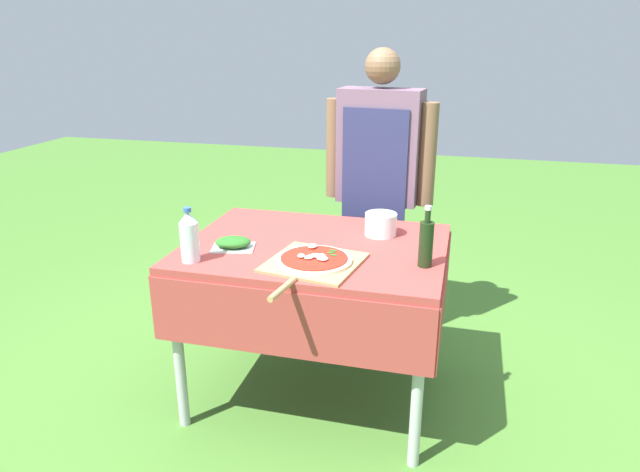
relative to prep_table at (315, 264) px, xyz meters
name	(u,v)px	position (x,y,z in m)	size (l,w,h in m)	color
ground_plane	(316,393)	(0.00, 0.00, -0.68)	(12.00, 12.00, 0.00)	#477A2D
prep_table	(315,264)	(0.00, 0.00, 0.00)	(1.15, 0.88, 0.78)	#A83D38
person_cook	(379,175)	(0.17, 0.69, 0.26)	(0.59, 0.24, 1.59)	#4C4C51
pizza_on_peel	(313,262)	(0.05, -0.23, 0.11)	(0.41, 0.57, 0.05)	tan
oil_bottle	(426,243)	(0.49, -0.13, 0.20)	(0.06, 0.06, 0.25)	black
water_bottle	(189,236)	(-0.44, -0.32, 0.20)	(0.08, 0.08, 0.23)	silver
herb_container	(233,243)	(-0.33, -0.14, 0.12)	(0.21, 0.17, 0.05)	silver
mixing_tub	(381,224)	(0.26, 0.19, 0.15)	(0.15, 0.15, 0.10)	silver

